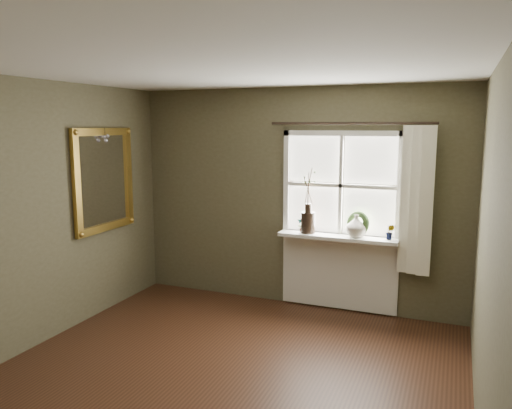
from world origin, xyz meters
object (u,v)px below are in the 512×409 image
at_px(wreath, 358,227).
at_px(gilt_mirror, 104,180).
at_px(dark_jug, 308,223).
at_px(cream_vase, 356,226).

height_order(wreath, gilt_mirror, gilt_mirror).
height_order(dark_jug, gilt_mirror, gilt_mirror).
xyz_separation_m(dark_jug, gilt_mirror, (-2.16, -0.89, 0.50)).
bearing_deg(gilt_mirror, cream_vase, 18.18).
relative_size(cream_vase, gilt_mirror, 0.21).
xyz_separation_m(dark_jug, cream_vase, (0.56, 0.00, 0.00)).
bearing_deg(cream_vase, gilt_mirror, -161.82).
bearing_deg(cream_vase, wreath, 77.09).
distance_m(wreath, gilt_mirror, 2.93).
height_order(dark_jug, wreath, wreath).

